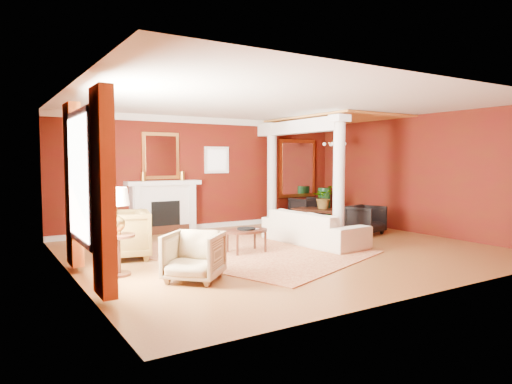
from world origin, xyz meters
TOP-DOWN VIEW (x-y plane):
  - ground at (0.00, 0.00)m, footprint 8.00×8.00m
  - room_shell at (0.00, 0.00)m, footprint 8.04×7.04m
  - fireplace at (-1.30, 3.32)m, footprint 1.85×0.42m
  - overmantel_mirror at (-1.30, 3.45)m, footprint 0.95×0.07m
  - flank_window_left at (-2.85, 3.46)m, footprint 0.70×0.07m
  - flank_window_right at (0.25, 3.46)m, footprint 0.70×0.07m
  - left_window at (-3.89, -0.60)m, footprint 0.21×2.55m
  - column_front at (1.70, 0.30)m, footprint 0.36×0.36m
  - column_back at (1.70, 3.00)m, footprint 0.36×0.36m
  - header_beam at (1.70, 1.90)m, footprint 0.30×3.20m
  - amber_ceiling at (2.85, 1.75)m, footprint 2.30×3.40m
  - dining_mirror at (2.90, 3.45)m, footprint 1.30×0.07m
  - chandelier at (2.90, 1.80)m, footprint 0.60×0.62m
  - crown_trim at (0.00, 3.46)m, footprint 8.00×0.08m
  - base_trim at (0.00, 3.46)m, footprint 8.00×0.08m
  - rug at (-0.75, 0.24)m, footprint 4.55×5.19m
  - sofa at (0.90, 0.20)m, footprint 0.93×2.47m
  - armchair_leopard at (-2.99, 0.86)m, footprint 1.08×1.13m
  - armchair_stripe at (-2.49, -1.20)m, footprint 1.07×1.07m
  - coffee_table at (-0.80, 0.15)m, footprint 0.89×0.89m
  - coffee_book at (-0.75, 0.10)m, footprint 0.16×0.05m
  - side_table at (-3.38, -0.30)m, footprint 0.55×0.55m
  - dining_table at (2.62, 2.02)m, footprint 0.95×1.49m
  - dining_chair_near at (2.83, 0.58)m, footprint 0.89×0.86m
  - dining_chair_far at (2.91, 3.00)m, footprint 0.83×0.78m
  - green_urn at (3.50, 2.92)m, footprint 0.42×0.42m
  - potted_plant at (2.67, 1.98)m, footprint 0.73×0.77m

SIDE VIEW (x-z plane):
  - ground at x=0.00m, z-range 0.00..0.00m
  - rug at x=-0.75m, z-range 0.00..0.02m
  - base_trim at x=0.00m, z-range 0.00..0.12m
  - dining_chair_near at x=2.83m, z-range 0.00..0.77m
  - dining_table at x=2.62m, z-range 0.00..0.78m
  - green_urn at x=3.50m, z-range -0.11..0.89m
  - dining_chair_far at x=2.91m, z-range 0.00..0.80m
  - armchair_stripe at x=-2.49m, z-range 0.00..0.80m
  - coffee_table at x=-0.80m, z-range 0.18..0.63m
  - sofa at x=0.90m, z-range 0.00..0.94m
  - armchair_leopard at x=-2.99m, z-range 0.00..0.98m
  - coffee_book at x=-0.75m, z-range 0.45..0.67m
  - fireplace at x=-1.30m, z-range 0.00..1.29m
  - side_table at x=-3.38m, z-range 0.22..1.60m
  - potted_plant at x=2.67m, z-range 0.78..1.27m
  - left_window at x=-3.89m, z-range 0.12..2.72m
  - column_front at x=1.70m, z-range 0.03..2.83m
  - column_back at x=1.70m, z-range 0.03..2.83m
  - dining_mirror at x=2.90m, z-range 0.70..2.40m
  - flank_window_left at x=-2.85m, z-range 1.45..2.15m
  - flank_window_right at x=0.25m, z-range 1.45..2.15m
  - overmantel_mirror at x=-1.30m, z-range 1.33..2.47m
  - room_shell at x=0.00m, z-range 0.56..3.48m
  - chandelier at x=2.90m, z-range 1.87..2.62m
  - header_beam at x=1.70m, z-range 2.46..2.78m
  - crown_trim at x=0.00m, z-range 2.74..2.90m
  - amber_ceiling at x=2.85m, z-range 2.85..2.89m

